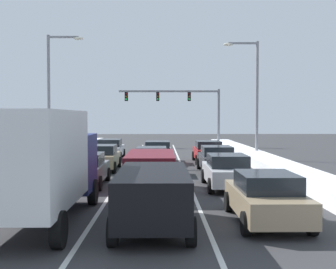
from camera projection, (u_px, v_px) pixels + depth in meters
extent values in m
plane|color=#333335|center=(154.00, 178.00, 23.08)|extent=(120.00, 120.00, 0.00)
cube|color=silver|center=(183.00, 169.00, 27.33)|extent=(0.14, 46.58, 0.01)
cube|color=silver|center=(127.00, 169.00, 27.28)|extent=(0.14, 46.58, 0.01)
cube|color=white|center=(269.00, 164.00, 27.40)|extent=(1.94, 46.58, 0.64)
cube|color=white|center=(40.00, 162.00, 27.19)|extent=(1.61, 46.58, 0.81)
cube|color=#937F60|center=(266.00, 201.00, 13.47)|extent=(1.82, 4.50, 0.70)
cube|color=black|center=(267.00, 182.00, 13.30)|extent=(1.64, 2.20, 0.55)
cube|color=red|center=(259.00, 213.00, 11.26)|extent=(0.24, 0.08, 0.14)
cube|color=red|center=(313.00, 213.00, 11.28)|extent=(0.24, 0.08, 0.14)
cylinder|color=black|center=(228.00, 202.00, 15.02)|extent=(0.22, 0.66, 0.66)
cylinder|color=black|center=(281.00, 201.00, 15.04)|extent=(0.22, 0.66, 0.66)
cylinder|color=black|center=(246.00, 224.00, 11.92)|extent=(0.22, 0.66, 0.66)
cylinder|color=black|center=(312.00, 223.00, 11.95)|extent=(0.22, 0.66, 0.66)
cube|color=#B7BABF|center=(227.00, 174.00, 20.00)|extent=(1.82, 4.50, 0.70)
cube|color=black|center=(227.00, 161.00, 19.82)|extent=(1.64, 2.20, 0.55)
cube|color=red|center=(218.00, 178.00, 17.78)|extent=(0.24, 0.08, 0.14)
cube|color=red|center=(252.00, 178.00, 17.80)|extent=(0.24, 0.08, 0.14)
cylinder|color=black|center=(204.00, 176.00, 21.54)|extent=(0.22, 0.66, 0.66)
cylinder|color=black|center=(241.00, 176.00, 21.57)|extent=(0.22, 0.66, 0.66)
cylinder|color=black|center=(211.00, 186.00, 18.45)|extent=(0.22, 0.66, 0.66)
cylinder|color=black|center=(254.00, 186.00, 18.47)|extent=(0.22, 0.66, 0.66)
cube|color=#38383D|center=(216.00, 161.00, 25.68)|extent=(1.82, 4.50, 0.70)
cube|color=black|center=(217.00, 151.00, 25.51)|extent=(1.64, 2.20, 0.55)
cube|color=red|center=(208.00, 163.00, 23.47)|extent=(0.24, 0.08, 0.14)
cube|color=red|center=(235.00, 163.00, 23.49)|extent=(0.24, 0.08, 0.14)
cylinder|color=black|center=(199.00, 164.00, 27.23)|extent=(0.22, 0.66, 0.66)
cylinder|color=black|center=(228.00, 164.00, 27.26)|extent=(0.22, 0.66, 0.66)
cylinder|color=black|center=(204.00, 170.00, 24.13)|extent=(0.22, 0.66, 0.66)
cylinder|color=black|center=(236.00, 170.00, 24.16)|extent=(0.22, 0.66, 0.66)
cube|color=maroon|center=(208.00, 153.00, 31.20)|extent=(1.82, 4.50, 0.70)
cube|color=black|center=(208.00, 145.00, 31.02)|extent=(1.64, 2.20, 0.55)
cube|color=red|center=(201.00, 154.00, 28.98)|extent=(0.24, 0.08, 0.14)
cube|color=red|center=(222.00, 154.00, 29.01)|extent=(0.24, 0.08, 0.14)
cylinder|color=black|center=(194.00, 156.00, 32.75)|extent=(0.22, 0.66, 0.66)
cylinder|color=black|center=(218.00, 156.00, 32.77)|extent=(0.22, 0.66, 0.66)
cylinder|color=black|center=(197.00, 160.00, 29.65)|extent=(0.22, 0.66, 0.66)
cylinder|color=black|center=(224.00, 160.00, 29.67)|extent=(0.22, 0.66, 0.66)
cube|color=black|center=(153.00, 193.00, 12.59)|extent=(1.95, 4.90, 1.25)
cube|color=black|center=(151.00, 198.00, 10.17)|extent=(1.56, 0.06, 0.55)
cube|color=red|center=(117.00, 215.00, 10.18)|extent=(0.20, 0.08, 0.28)
cube|color=red|center=(185.00, 215.00, 10.21)|extent=(0.20, 0.08, 0.28)
cylinder|color=black|center=(124.00, 205.00, 14.30)|extent=(0.25, 0.74, 0.74)
cylinder|color=black|center=(184.00, 204.00, 14.33)|extent=(0.25, 0.74, 0.74)
cylinder|color=black|center=(113.00, 232.00, 10.90)|extent=(0.25, 0.74, 0.74)
cylinder|color=black|center=(191.00, 232.00, 10.93)|extent=(0.25, 0.74, 0.74)
cube|color=maroon|center=(151.00, 168.00, 18.71)|extent=(1.95, 4.90, 1.25)
cube|color=black|center=(149.00, 168.00, 16.29)|extent=(1.56, 0.06, 0.55)
cube|color=red|center=(128.00, 178.00, 16.30)|extent=(0.20, 0.08, 0.28)
cube|color=red|center=(170.00, 178.00, 16.33)|extent=(0.20, 0.08, 0.28)
cylinder|color=black|center=(131.00, 178.00, 20.42)|extent=(0.25, 0.74, 0.74)
cylinder|color=black|center=(172.00, 178.00, 20.45)|extent=(0.25, 0.74, 0.74)
cylinder|color=black|center=(125.00, 191.00, 17.02)|extent=(0.25, 0.74, 0.74)
cylinder|color=black|center=(175.00, 190.00, 17.05)|extent=(0.25, 0.74, 0.74)
cube|color=#1E5633|center=(152.00, 163.00, 24.85)|extent=(1.82, 4.50, 0.70)
cube|color=black|center=(152.00, 152.00, 24.68)|extent=(1.64, 2.20, 0.55)
cube|color=red|center=(137.00, 165.00, 22.64)|extent=(0.24, 0.08, 0.14)
cube|color=red|center=(164.00, 165.00, 22.66)|extent=(0.24, 0.08, 0.14)
cylinder|color=black|center=(137.00, 165.00, 26.40)|extent=(0.22, 0.66, 0.66)
cylinder|color=black|center=(167.00, 165.00, 26.43)|extent=(0.22, 0.66, 0.66)
cylinder|color=black|center=(134.00, 171.00, 23.30)|extent=(0.22, 0.66, 0.66)
cylinder|color=black|center=(168.00, 171.00, 23.33)|extent=(0.22, 0.66, 0.66)
cube|color=silver|center=(158.00, 154.00, 30.90)|extent=(1.82, 4.50, 0.70)
cube|color=black|center=(158.00, 145.00, 30.73)|extent=(1.64, 2.20, 0.55)
cube|color=red|center=(147.00, 155.00, 28.69)|extent=(0.24, 0.08, 0.14)
cube|color=red|center=(168.00, 155.00, 28.71)|extent=(0.24, 0.08, 0.14)
cylinder|color=black|center=(146.00, 156.00, 32.45)|extent=(0.22, 0.66, 0.66)
cylinder|color=black|center=(170.00, 156.00, 32.47)|extent=(0.22, 0.66, 0.66)
cylinder|color=black|center=(144.00, 160.00, 29.35)|extent=(0.22, 0.66, 0.66)
cylinder|color=black|center=(171.00, 160.00, 29.38)|extent=(0.22, 0.66, 0.66)
cube|color=navy|center=(60.00, 163.00, 15.80)|extent=(2.35, 2.20, 2.00)
cube|color=silver|center=(29.00, 158.00, 12.19)|extent=(2.35, 5.00, 2.60)
cylinder|color=black|center=(31.00, 192.00, 16.13)|extent=(0.28, 0.92, 0.92)
cylinder|color=black|center=(93.00, 192.00, 16.16)|extent=(0.28, 0.92, 0.92)
cylinder|color=black|center=(59.00, 230.00, 10.77)|extent=(0.28, 0.92, 0.92)
cube|color=slate|center=(84.00, 172.00, 20.64)|extent=(1.82, 4.50, 0.70)
cube|color=black|center=(84.00, 159.00, 20.47)|extent=(1.64, 2.20, 0.55)
cube|color=red|center=(58.00, 176.00, 18.43)|extent=(0.24, 0.08, 0.14)
cube|color=red|center=(92.00, 176.00, 18.45)|extent=(0.24, 0.08, 0.14)
cylinder|color=black|center=(72.00, 174.00, 22.19)|extent=(0.22, 0.66, 0.66)
cylinder|color=black|center=(108.00, 174.00, 22.21)|extent=(0.22, 0.66, 0.66)
cylinder|color=black|center=(57.00, 184.00, 19.09)|extent=(0.22, 0.66, 0.66)
cylinder|color=black|center=(99.00, 183.00, 19.12)|extent=(0.22, 0.66, 0.66)
cube|color=#937F60|center=(102.00, 160.00, 26.69)|extent=(1.82, 4.50, 0.70)
cube|color=black|center=(101.00, 150.00, 26.52)|extent=(1.64, 2.20, 0.55)
cube|color=red|center=(84.00, 161.00, 24.48)|extent=(0.24, 0.08, 0.14)
cube|color=red|center=(109.00, 161.00, 24.50)|extent=(0.24, 0.08, 0.14)
cylinder|color=black|center=(91.00, 162.00, 28.24)|extent=(0.22, 0.66, 0.66)
cylinder|color=black|center=(119.00, 162.00, 28.27)|extent=(0.22, 0.66, 0.66)
cylinder|color=black|center=(82.00, 167.00, 25.14)|extent=(0.22, 0.66, 0.66)
cylinder|color=black|center=(114.00, 167.00, 25.17)|extent=(0.22, 0.66, 0.66)
cube|color=#B7BABF|center=(110.00, 151.00, 33.63)|extent=(1.82, 4.50, 0.70)
cube|color=black|center=(110.00, 143.00, 33.46)|extent=(1.64, 2.20, 0.55)
cube|color=red|center=(97.00, 151.00, 31.42)|extent=(0.24, 0.08, 0.14)
cube|color=red|center=(116.00, 151.00, 31.44)|extent=(0.24, 0.08, 0.14)
cylinder|color=black|center=(101.00, 153.00, 35.18)|extent=(0.22, 0.66, 0.66)
cylinder|color=black|center=(124.00, 153.00, 35.21)|extent=(0.22, 0.66, 0.66)
cylinder|color=black|center=(95.00, 157.00, 32.08)|extent=(0.22, 0.66, 0.66)
cylinder|color=black|center=(120.00, 157.00, 32.11)|extent=(0.22, 0.66, 0.66)
cylinder|color=slate|center=(219.00, 118.00, 48.44)|extent=(0.28, 0.28, 6.20)
cube|color=slate|center=(169.00, 91.00, 48.25)|extent=(10.80, 0.20, 0.20)
cube|color=black|center=(189.00, 97.00, 48.30)|extent=(0.34, 0.34, 0.95)
sphere|color=#4C0A0A|center=(189.00, 94.00, 48.11)|extent=(0.22, 0.22, 0.22)
sphere|color=#593F0C|center=(189.00, 97.00, 48.12)|extent=(0.22, 0.22, 0.22)
sphere|color=green|center=(189.00, 99.00, 48.13)|extent=(0.22, 0.22, 0.22)
cube|color=black|center=(158.00, 97.00, 48.25)|extent=(0.34, 0.34, 0.95)
sphere|color=#4C0A0A|center=(158.00, 94.00, 48.06)|extent=(0.22, 0.22, 0.22)
sphere|color=#593F0C|center=(158.00, 97.00, 48.07)|extent=(0.22, 0.22, 0.22)
sphere|color=green|center=(158.00, 99.00, 48.08)|extent=(0.22, 0.22, 0.22)
cube|color=black|center=(126.00, 97.00, 48.20)|extent=(0.34, 0.34, 0.95)
sphere|color=#4C0A0A|center=(126.00, 94.00, 48.01)|extent=(0.22, 0.22, 0.22)
sphere|color=#593F0C|center=(126.00, 97.00, 48.02)|extent=(0.22, 0.22, 0.22)
sphere|color=green|center=(126.00, 99.00, 48.03)|extent=(0.22, 0.22, 0.22)
cylinder|color=gray|center=(257.00, 100.00, 33.59)|extent=(0.22, 0.22, 8.84)
cube|color=gray|center=(243.00, 43.00, 33.41)|extent=(2.20, 0.14, 0.14)
ellipsoid|color=#EAE5C6|center=(228.00, 45.00, 33.40)|extent=(0.70, 0.36, 0.24)
cylinder|color=gray|center=(49.00, 98.00, 32.49)|extent=(0.22, 0.22, 9.12)
cube|color=gray|center=(63.00, 37.00, 32.34)|extent=(2.20, 0.14, 0.14)
ellipsoid|color=#EAE5C6|center=(79.00, 38.00, 32.36)|extent=(0.70, 0.36, 0.24)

